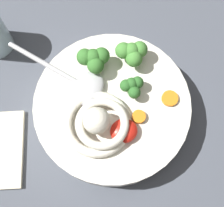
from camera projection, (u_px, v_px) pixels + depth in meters
The scene contains 10 objects.
table_slab at pixel (115, 107), 53.89cm from camera, with size 137.46×137.46×3.63cm, color #474C56.
soup_bowl at pixel (112, 109), 48.87cm from camera, with size 24.56×24.56×5.59cm.
noodle_pile at pixel (98, 123), 43.89cm from camera, with size 11.27×11.05×4.53cm.
soup_spoon at pixel (81, 84), 46.43cm from camera, with size 14.12×14.99×1.60cm.
chili_sauce_dollop at pixel (124, 131), 44.02cm from camera, with size 4.11×3.70×1.85cm, color red.
broccoli_floret_beside_chili at pixel (132, 53), 46.22cm from camera, with size 5.04×4.33×3.98cm.
broccoli_floret_front at pixel (94, 59), 45.85cm from camera, with size 5.10×4.38×4.03cm.
broccoli_floret_center at pixel (133, 88), 45.13cm from camera, with size 3.72×3.20×2.94cm.
carrot_slice_extra_b at pixel (139, 117), 45.24cm from camera, with size 2.07×2.07×0.77cm, color orange.
carrot_slice_right at pixel (170, 98), 46.26cm from camera, with size 2.55×2.55×0.54cm, color orange.
Camera 1 is at (-5.20, -15.19, 53.27)cm, focal length 48.11 mm.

